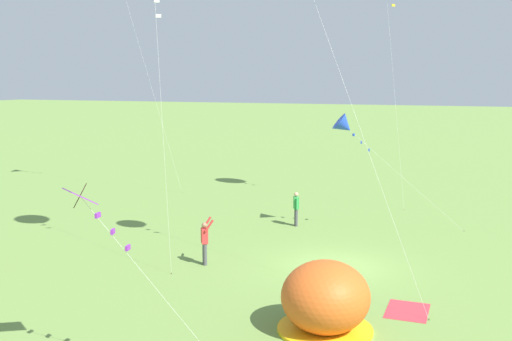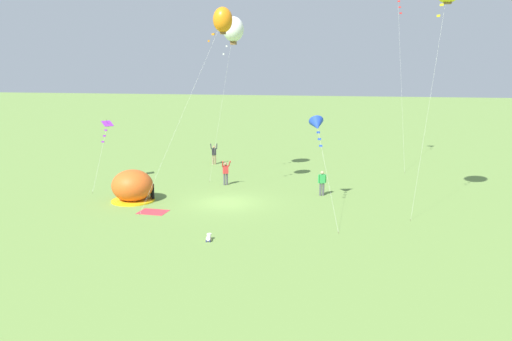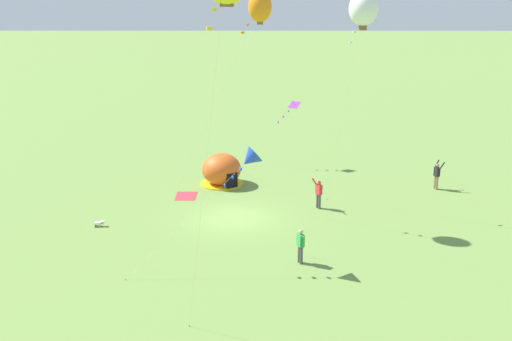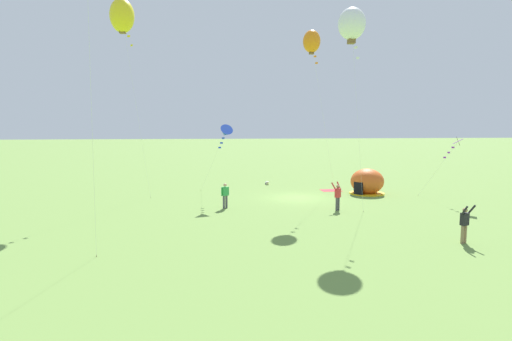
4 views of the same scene
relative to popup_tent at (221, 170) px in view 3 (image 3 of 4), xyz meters
The scene contains 11 objects.
ground_plane 6.27m from the popup_tent, 10.36° to the left, with size 300.00×300.00×0.00m, color olive.
popup_tent is the anchor object (origin of this frame).
picnic_blanket 3.34m from the popup_tent, 41.26° to the right, with size 1.70×1.30×0.01m, color #CC333D.
toddler_crawling 9.74m from the popup_tent, 40.31° to the right, with size 0.32×0.55×0.32m.
person_center_field 7.52m from the popup_tent, 53.14° to the left, with size 0.72×0.67×1.89m.
person_far_back 12.70m from the popup_tent, 20.57° to the left, with size 0.54×0.38×1.72m.
person_near_tent 14.04m from the popup_tent, 86.18° to the left, with size 0.71×0.61×1.89m.
kite_blue 12.60m from the popup_tent, ahead, with size 2.57×6.28×5.71m.
kite_orange 12.22m from the popup_tent, 24.61° to the left, with size 4.30×5.98×12.40m.
kite_white 14.02m from the popup_tent, 60.41° to the left, with size 2.42×2.20×12.41m.
kite_purple 7.30m from the popup_tent, 133.02° to the left, with size 1.19×4.22×4.84m.
Camera 3 is at (31.79, 1.38, 12.64)m, focal length 42.00 mm.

